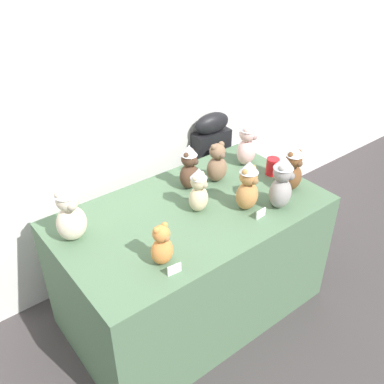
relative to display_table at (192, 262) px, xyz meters
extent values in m
plane|color=#3D3838|center=(0.00, -0.25, -0.39)|extent=(10.00, 10.00, 0.00)
cube|color=silver|center=(0.00, 0.69, 0.91)|extent=(7.00, 0.08, 2.60)
cube|color=#4C6B4C|center=(0.00, 0.00, 0.00)|extent=(1.52, 0.88, 0.78)
cube|color=black|center=(0.62, 0.57, 0.04)|extent=(0.29, 0.13, 0.87)
ellipsoid|color=black|center=(0.62, 0.57, 0.54)|extent=(0.29, 0.13, 0.15)
ellipsoid|color=#CCB78E|center=(0.03, -0.02, 0.46)|extent=(0.15, 0.14, 0.15)
sphere|color=#CCB78E|center=(0.03, -0.02, 0.57)|extent=(0.09, 0.09, 0.09)
sphere|color=#CCB78E|center=(0.00, -0.03, 0.61)|extent=(0.03, 0.03, 0.03)
sphere|color=#CCB78E|center=(0.06, -0.01, 0.61)|extent=(0.03, 0.03, 0.03)
sphere|color=#9D8E71|center=(0.04, -0.06, 0.57)|extent=(0.04, 0.04, 0.04)
cone|color=silver|center=(0.03, -0.02, 0.63)|extent=(0.09, 0.09, 0.06)
ellipsoid|color=#D17F3D|center=(-0.37, -0.25, 0.46)|extent=(0.12, 0.11, 0.14)
sphere|color=#D17F3D|center=(-0.37, -0.25, 0.56)|extent=(0.08, 0.08, 0.08)
sphere|color=#D17F3D|center=(-0.40, -0.25, 0.60)|extent=(0.03, 0.03, 0.03)
sphere|color=#D17F3D|center=(-0.35, -0.24, 0.60)|extent=(0.03, 0.03, 0.03)
sphere|color=#A06536|center=(-0.37, -0.28, 0.56)|extent=(0.03, 0.03, 0.03)
ellipsoid|color=beige|center=(-0.62, 0.18, 0.48)|extent=(0.16, 0.13, 0.19)
sphere|color=beige|center=(-0.62, 0.18, 0.62)|extent=(0.11, 0.11, 0.11)
sphere|color=beige|center=(-0.66, 0.18, 0.67)|extent=(0.04, 0.04, 0.04)
sphere|color=beige|center=(-0.59, 0.18, 0.67)|extent=(0.04, 0.04, 0.04)
sphere|color=#ABA08A|center=(-0.63, 0.13, 0.61)|extent=(0.05, 0.05, 0.05)
cone|color=silver|center=(-0.62, 0.18, 0.69)|extent=(0.12, 0.12, 0.07)
ellipsoid|color=#B27A42|center=(0.25, -0.17, 0.47)|extent=(0.15, 0.13, 0.17)
sphere|color=#B27A42|center=(0.25, -0.17, 0.60)|extent=(0.10, 0.10, 0.10)
sphere|color=#B27A42|center=(0.22, -0.17, 0.64)|extent=(0.04, 0.04, 0.04)
sphere|color=#B27A42|center=(0.28, -0.17, 0.64)|extent=(0.04, 0.04, 0.04)
sphere|color=olive|center=(0.26, -0.21, 0.59)|extent=(0.04, 0.04, 0.04)
cone|color=silver|center=(0.25, -0.17, 0.66)|extent=(0.11, 0.11, 0.07)
ellipsoid|color=#7F6047|center=(0.31, 0.16, 0.47)|extent=(0.13, 0.11, 0.16)
sphere|color=#7F6047|center=(0.31, 0.16, 0.59)|extent=(0.10, 0.10, 0.10)
sphere|color=#7F6047|center=(0.28, 0.16, 0.63)|extent=(0.04, 0.04, 0.04)
sphere|color=#7F6047|center=(0.34, 0.16, 0.63)|extent=(0.04, 0.04, 0.04)
sphere|color=brown|center=(0.31, 0.12, 0.58)|extent=(0.04, 0.04, 0.04)
ellipsoid|color=beige|center=(0.60, 0.20, 0.48)|extent=(0.18, 0.17, 0.17)
sphere|color=beige|center=(0.60, 0.20, 0.61)|extent=(0.10, 0.10, 0.10)
sphere|color=beige|center=(0.57, 0.18, 0.65)|extent=(0.04, 0.04, 0.04)
sphere|color=beige|center=(0.63, 0.21, 0.65)|extent=(0.04, 0.04, 0.04)
sphere|color=#A88783|center=(0.62, 0.16, 0.60)|extent=(0.04, 0.04, 0.04)
cone|color=silver|center=(0.60, 0.20, 0.67)|extent=(0.11, 0.11, 0.07)
ellipsoid|color=#4C3323|center=(0.13, 0.20, 0.47)|extent=(0.16, 0.15, 0.16)
sphere|color=#4C3323|center=(0.13, 0.20, 0.59)|extent=(0.09, 0.09, 0.09)
sphere|color=#4C3323|center=(0.11, 0.19, 0.62)|extent=(0.04, 0.04, 0.04)
sphere|color=#4C3323|center=(0.16, 0.21, 0.62)|extent=(0.04, 0.04, 0.04)
sphere|color=#412E23|center=(0.15, 0.16, 0.58)|extent=(0.04, 0.04, 0.04)
cone|color=silver|center=(0.13, 0.20, 0.64)|extent=(0.10, 0.10, 0.06)
ellipsoid|color=brown|center=(0.60, -0.19, 0.47)|extent=(0.14, 0.12, 0.16)
sphere|color=brown|center=(0.60, -0.19, 0.59)|extent=(0.10, 0.10, 0.10)
sphere|color=brown|center=(0.57, -0.19, 0.63)|extent=(0.04, 0.04, 0.04)
sphere|color=brown|center=(0.63, -0.19, 0.63)|extent=(0.04, 0.04, 0.04)
sphere|color=brown|center=(0.60, -0.23, 0.58)|extent=(0.04, 0.04, 0.04)
cone|color=silver|center=(0.60, -0.19, 0.65)|extent=(0.10, 0.10, 0.06)
ellipsoid|color=gray|center=(0.41, -0.27, 0.48)|extent=(0.18, 0.17, 0.18)
sphere|color=gray|center=(0.41, -0.27, 0.61)|extent=(0.11, 0.11, 0.11)
sphere|color=gray|center=(0.38, -0.28, 0.65)|extent=(0.04, 0.04, 0.04)
sphere|color=gray|center=(0.44, -0.26, 0.65)|extent=(0.04, 0.04, 0.04)
sphere|color=slate|center=(0.43, -0.31, 0.60)|extent=(0.04, 0.04, 0.04)
cone|color=silver|center=(0.41, -0.27, 0.67)|extent=(0.11, 0.11, 0.07)
cylinder|color=red|center=(0.64, 0.00, 0.45)|extent=(0.08, 0.08, 0.11)
cube|color=white|center=(-0.37, -0.35, 0.42)|extent=(0.07, 0.02, 0.05)
cube|color=white|center=(0.25, -0.28, 0.42)|extent=(0.07, 0.01, 0.05)
camera|label=1|loc=(-1.21, -1.55, 1.80)|focal=40.42mm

